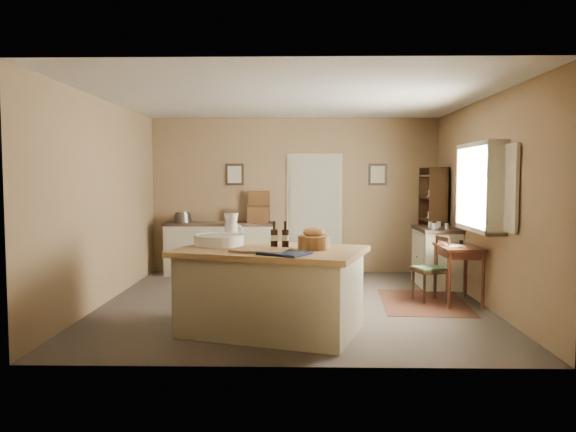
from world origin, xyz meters
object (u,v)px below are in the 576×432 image
(sideboard, at_px, (221,247))
(right_cabinet, at_px, (436,256))
(writing_desk, at_px, (458,253))
(shelving_unit, at_px, (435,223))
(work_island, at_px, (270,288))
(desk_chair, at_px, (430,270))

(sideboard, xyz_separation_m, right_cabinet, (3.46, -0.92, -0.02))
(writing_desk, height_order, shelving_unit, shelving_unit)
(work_island, height_order, shelving_unit, shelving_unit)
(writing_desk, distance_m, shelving_unit, 1.94)
(right_cabinet, bearing_deg, desk_chair, -107.48)
(work_island, distance_m, writing_desk, 2.83)
(writing_desk, bearing_deg, sideboard, 148.57)
(right_cabinet, height_order, shelving_unit, shelving_unit)
(desk_chair, xyz_separation_m, shelving_unit, (0.50, 1.85, 0.49))
(desk_chair, xyz_separation_m, right_cabinet, (0.36, 1.13, 0.03))
(writing_desk, xyz_separation_m, right_cabinet, (-0.00, 1.20, -0.21))
(shelving_unit, bearing_deg, right_cabinet, -101.72)
(right_cabinet, relative_size, shelving_unit, 0.57)
(work_island, xyz_separation_m, desk_chair, (2.07, 1.52, -0.05))
(work_island, xyz_separation_m, right_cabinet, (2.43, 2.65, -0.02))
(work_island, xyz_separation_m, sideboard, (-1.03, 3.57, -0.00))
(work_island, bearing_deg, sideboard, 123.61)
(work_island, bearing_deg, shelving_unit, 70.03)
(sideboard, distance_m, right_cabinet, 3.58)
(sideboard, bearing_deg, shelving_unit, -3.17)
(desk_chair, relative_size, shelving_unit, 0.47)
(right_cabinet, bearing_deg, work_island, -132.50)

